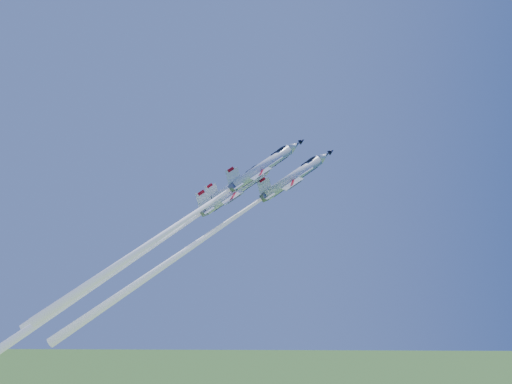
{
  "coord_description": "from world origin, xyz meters",
  "views": [
    {
      "loc": [
        1.62,
        -108.56,
        99.56
      ],
      "look_at": [
        0.0,
        0.0,
        103.01
      ],
      "focal_mm": 40.0,
      "sensor_mm": 36.0,
      "label": 1
    }
  ],
  "objects_px": {
    "jet_right": "(179,224)",
    "jet_slot": "(119,268)",
    "jet_lead": "(203,239)",
    "jet_left": "(159,237)"
  },
  "relations": [
    {
      "from": "jet_lead",
      "to": "jet_slot",
      "type": "distance_m",
      "value": 16.29
    },
    {
      "from": "jet_right",
      "to": "jet_slot",
      "type": "relative_size",
      "value": 0.77
    },
    {
      "from": "jet_slot",
      "to": "jet_lead",
      "type": "bearing_deg",
      "value": 87.77
    },
    {
      "from": "jet_lead",
      "to": "jet_right",
      "type": "height_order",
      "value": "jet_right"
    },
    {
      "from": "jet_right",
      "to": "jet_left",
      "type": "bearing_deg",
      "value": -168.43
    },
    {
      "from": "jet_slot",
      "to": "jet_right",
      "type": "bearing_deg",
      "value": 57.8
    },
    {
      "from": "jet_right",
      "to": "jet_slot",
      "type": "distance_m",
      "value": 14.88
    },
    {
      "from": "jet_lead",
      "to": "jet_right",
      "type": "relative_size",
      "value": 1.11
    },
    {
      "from": "jet_right",
      "to": "jet_slot",
      "type": "bearing_deg",
      "value": -122.2
    },
    {
      "from": "jet_left",
      "to": "jet_slot",
      "type": "xyz_separation_m",
      "value": [
        -5.33,
        -9.95,
        -5.27
      ]
    }
  ]
}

